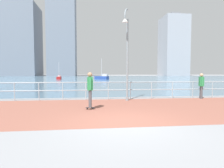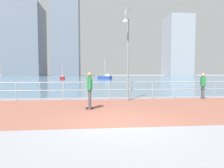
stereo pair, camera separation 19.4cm
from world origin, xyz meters
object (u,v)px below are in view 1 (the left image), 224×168
Objects in this scene: lamppost at (127,50)px; bystander at (201,84)px; skateboarder at (90,87)px; sailboat_teal at (59,78)px; sailboat_white at (102,77)px.

lamppost is 3.32× the size of bystander.
lamppost is at bearing 48.48° from skateboarder.
lamppost is 1.23× the size of sailboat_teal.
skateboarder is at bearing -94.27° from sailboat_white.
skateboarder is 1.04× the size of bystander.
bystander is at bearing 4.54° from lamppost.
sailboat_teal is at bearing 100.93° from skateboarder.
lamppost reaches higher than sailboat_white.
sailboat_teal is (-10.92, 1.69, -0.08)m from sailboat_white.
lamppost is 1.03× the size of sailboat_white.
lamppost is 37.22m from sailboat_white.
lamppost is at bearing -91.26° from sailboat_white.
bystander is at bearing -68.58° from sailboat_teal.
bystander is at bearing -83.55° from sailboat_white.
skateboarder is 39.66m from sailboat_white.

